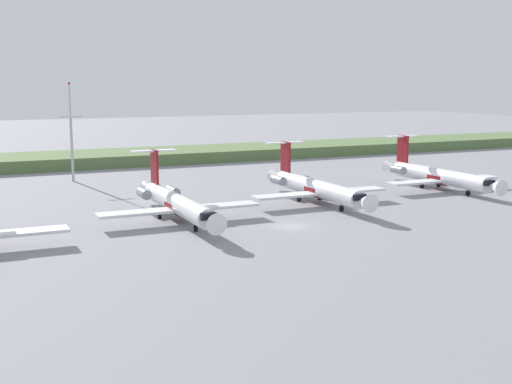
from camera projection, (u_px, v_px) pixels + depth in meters
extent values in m
plane|color=gray|center=(211.00, 193.00, 116.91)|extent=(500.00, 500.00, 0.00)
cube|color=#597542|center=(138.00, 157.00, 161.07)|extent=(320.00, 20.00, 2.68)
cube|color=white|center=(20.00, 232.00, 78.03)|extent=(11.00, 3.20, 0.36)
cylinder|color=white|center=(177.00, 204.00, 93.00)|extent=(2.70, 24.00, 2.70)
cone|color=white|center=(212.00, 222.00, 80.89)|extent=(2.70, 3.00, 2.70)
cone|color=white|center=(150.00, 189.00, 105.55)|extent=(2.29, 4.00, 2.29)
cube|color=black|center=(207.00, 215.00, 82.52)|extent=(2.03, 1.80, 0.90)
cylinder|color=maroon|center=(177.00, 205.00, 93.02)|extent=(2.76, 3.60, 2.76)
cube|color=white|center=(138.00, 213.00, 89.77)|extent=(11.00, 3.20, 0.36)
cube|color=white|center=(220.00, 206.00, 94.63)|extent=(11.00, 3.20, 0.36)
cube|color=maroon|center=(155.00, 167.00, 102.21)|extent=(0.36, 3.20, 5.20)
cube|color=white|center=(154.00, 151.00, 102.09)|extent=(6.80, 1.80, 0.24)
cylinder|color=gray|center=(144.00, 194.00, 100.28)|extent=(1.50, 3.40, 1.50)
cylinder|color=gray|center=(173.00, 191.00, 102.14)|extent=(1.50, 3.40, 1.50)
cylinder|color=gray|center=(196.00, 224.00, 86.56)|extent=(0.20, 0.20, 0.65)
cylinder|color=black|center=(196.00, 228.00, 86.65)|extent=(0.30, 0.90, 0.90)
cylinder|color=black|center=(160.00, 216.00, 94.69)|extent=(0.35, 0.90, 0.90)
cylinder|color=black|center=(185.00, 214.00, 96.26)|extent=(0.35, 0.90, 0.90)
cylinder|color=white|center=(317.00, 188.00, 106.50)|extent=(2.70, 24.00, 2.70)
cone|color=white|center=(365.00, 202.00, 94.39)|extent=(2.70, 3.00, 2.70)
cone|color=white|center=(278.00, 177.00, 119.05)|extent=(2.30, 4.00, 2.29)
cube|color=black|center=(357.00, 197.00, 96.02)|extent=(2.02, 1.80, 0.90)
cylinder|color=maroon|center=(317.00, 189.00, 106.52)|extent=(2.76, 3.60, 2.76)
cube|color=white|center=(287.00, 196.00, 103.27)|extent=(11.00, 3.20, 0.36)
cube|color=white|center=(352.00, 190.00, 108.13)|extent=(11.00, 3.20, 0.36)
cube|color=maroon|center=(286.00, 157.00, 115.71)|extent=(0.36, 3.20, 5.20)
cube|color=white|center=(285.00, 143.00, 115.59)|extent=(6.80, 1.80, 0.24)
cylinder|color=gray|center=(278.00, 180.00, 113.78)|extent=(1.50, 3.40, 1.50)
cylinder|color=gray|center=(302.00, 179.00, 115.64)|extent=(1.50, 3.40, 1.50)
cylinder|color=gray|center=(342.00, 205.00, 100.06)|extent=(0.20, 0.20, 0.65)
cylinder|color=black|center=(341.00, 209.00, 100.15)|extent=(0.30, 0.90, 0.90)
cylinder|color=black|center=(299.00, 199.00, 108.19)|extent=(0.35, 0.90, 0.90)
cylinder|color=black|center=(319.00, 197.00, 109.76)|extent=(0.35, 0.90, 0.90)
cylinder|color=white|center=(440.00, 176.00, 120.13)|extent=(2.70, 24.00, 2.70)
cone|color=white|center=(495.00, 187.00, 108.02)|extent=(2.70, 3.00, 2.70)
cone|color=white|center=(393.00, 167.00, 132.68)|extent=(2.30, 4.00, 2.29)
cube|color=black|center=(487.00, 182.00, 109.65)|extent=(2.03, 1.80, 0.90)
cylinder|color=maroon|center=(439.00, 177.00, 120.15)|extent=(2.76, 3.60, 2.76)
cube|color=white|center=(416.00, 182.00, 116.90)|extent=(11.00, 3.20, 0.36)
cube|color=white|center=(469.00, 178.00, 121.76)|extent=(11.00, 3.20, 0.36)
cube|color=maroon|center=(403.00, 149.00, 129.34)|extent=(0.36, 3.20, 5.20)
cube|color=white|center=(402.00, 136.00, 129.22)|extent=(6.80, 1.80, 0.24)
cylinder|color=gray|center=(398.00, 170.00, 127.41)|extent=(1.50, 3.40, 1.50)
cylinder|color=gray|center=(417.00, 168.00, 129.27)|extent=(1.50, 3.40, 1.50)
cylinder|color=gray|center=(468.00, 190.00, 113.69)|extent=(0.20, 0.20, 0.65)
cylinder|color=black|center=(468.00, 193.00, 113.78)|extent=(0.30, 0.90, 0.90)
cylinder|color=black|center=(422.00, 186.00, 121.82)|extent=(0.35, 0.90, 0.90)
cylinder|color=black|center=(439.00, 185.00, 123.39)|extent=(0.35, 0.90, 0.90)
cylinder|color=#B2B2B7|center=(72.00, 150.00, 129.64)|extent=(0.50, 0.50, 12.13)
cylinder|color=#B2B2B7|center=(70.00, 102.00, 128.12)|extent=(0.28, 0.28, 6.53)
cube|color=#B2B2B7|center=(70.00, 117.00, 128.59)|extent=(4.40, 0.20, 0.20)
sphere|color=red|center=(69.00, 83.00, 127.55)|extent=(0.50, 0.50, 0.50)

